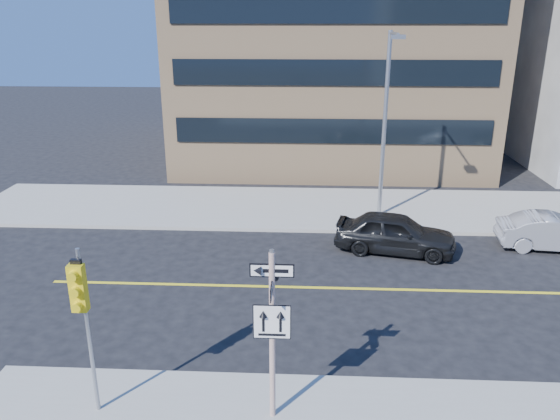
# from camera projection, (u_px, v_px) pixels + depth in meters

# --- Properties ---
(ground) EXTENTS (120.00, 120.00, 0.00)m
(ground) POSITION_uv_depth(u_px,v_px,m) (279.00, 356.00, 14.72)
(ground) COLOR black
(ground) RESTS_ON ground
(sign_pole) EXTENTS (0.92, 0.92, 4.06)m
(sign_pole) POSITION_uv_depth(u_px,v_px,m) (272.00, 327.00, 11.54)
(sign_pole) COLOR white
(sign_pole) RESTS_ON near_sidewalk
(traffic_signal) EXTENTS (0.32, 0.45, 4.00)m
(traffic_signal) POSITION_uv_depth(u_px,v_px,m) (81.00, 301.00, 11.39)
(traffic_signal) COLOR gray
(traffic_signal) RESTS_ON near_sidewalk
(parked_car_a) EXTENTS (2.79, 4.87, 1.56)m
(parked_car_a) POSITION_uv_depth(u_px,v_px,m) (395.00, 233.00, 21.04)
(parked_car_a) COLOR black
(parked_car_a) RESTS_ON ground
(parked_car_b) EXTENTS (1.85, 4.33, 1.39)m
(parked_car_b) POSITION_uv_depth(u_px,v_px,m) (554.00, 232.00, 21.32)
(parked_car_b) COLOR gray
(parked_car_b) RESTS_ON ground
(streetlight_a) EXTENTS (0.55, 2.25, 8.00)m
(streetlight_a) POSITION_uv_depth(u_px,v_px,m) (386.00, 115.00, 23.08)
(streetlight_a) COLOR gray
(streetlight_a) RESTS_ON far_sidewalk
(building_brick) EXTENTS (18.00, 18.00, 18.00)m
(building_brick) POSITION_uv_depth(u_px,v_px,m) (330.00, 12.00, 35.18)
(building_brick) COLOR tan
(building_brick) RESTS_ON ground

